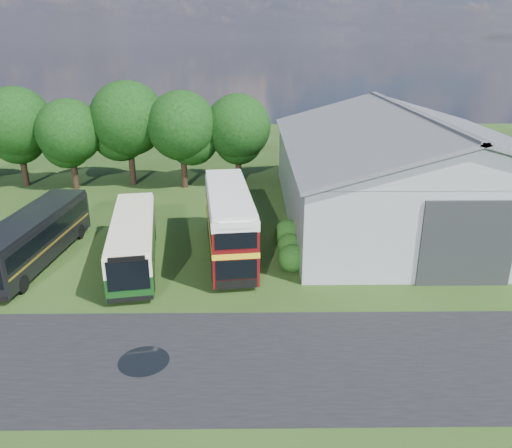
{
  "coord_description": "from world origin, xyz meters",
  "views": [
    {
      "loc": [
        3.14,
        -21.08,
        13.08
      ],
      "look_at": [
        3.46,
        8.0,
        2.2
      ],
      "focal_mm": 35.0,
      "sensor_mm": 36.0,
      "label": 1
    }
  ],
  "objects_px": {
    "storage_shed": "(406,163)",
    "bus_green_single": "(133,240)",
    "bus_dark_single": "(34,237)",
    "bus_maroon_double": "(229,223)"
  },
  "relations": [
    {
      "from": "bus_maroon_double",
      "to": "bus_dark_single",
      "type": "bearing_deg",
      "value": 177.27
    },
    {
      "from": "storage_shed",
      "to": "bus_maroon_double",
      "type": "xyz_separation_m",
      "value": [
        -13.22,
        -7.85,
        -1.97
      ]
    },
    {
      "from": "storage_shed",
      "to": "bus_green_single",
      "type": "bearing_deg",
      "value": -154.59
    },
    {
      "from": "bus_green_single",
      "to": "bus_dark_single",
      "type": "bearing_deg",
      "value": 166.76
    },
    {
      "from": "bus_maroon_double",
      "to": "bus_green_single",
      "type": "bearing_deg",
      "value": -175.01
    },
    {
      "from": "bus_dark_single",
      "to": "bus_maroon_double",
      "type": "bearing_deg",
      "value": 8.45
    },
    {
      "from": "storage_shed",
      "to": "bus_dark_single",
      "type": "bearing_deg",
      "value": -161.05
    },
    {
      "from": "storage_shed",
      "to": "bus_maroon_double",
      "type": "bearing_deg",
      "value": -149.3
    },
    {
      "from": "bus_green_single",
      "to": "storage_shed",
      "type": "bearing_deg",
      "value": 15.74
    },
    {
      "from": "bus_maroon_double",
      "to": "bus_dark_single",
      "type": "xyz_separation_m",
      "value": [
        -11.94,
        -0.79,
        -0.56
      ]
    }
  ]
}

